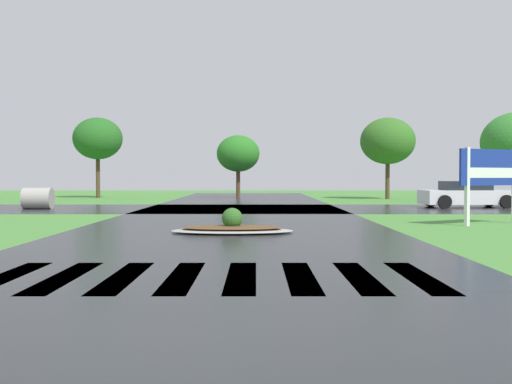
{
  "coord_description": "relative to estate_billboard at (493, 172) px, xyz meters",
  "views": [
    {
      "loc": [
        0.67,
        -4.85,
        1.55
      ],
      "look_at": [
        0.64,
        12.71,
        1.09
      ],
      "focal_mm": 43.54,
      "sensor_mm": 36.0,
      "label": 1
    }
  ],
  "objects": [
    {
      "name": "drainage_pipe_stack",
      "position": [
        -17.57,
        9.1,
        -1.18
      ],
      "size": [
        1.31,
        1.02,
        0.99
      ],
      "color": "#9E9B93",
      "rests_on": "ground"
    },
    {
      "name": "car_white_sedan",
      "position": [
        2.8,
        10.48,
        -1.06
      ],
      "size": [
        4.53,
        2.34,
        1.29
      ],
      "rotation": [
        0.0,
        0.0,
        0.08
      ],
      "color": "silver",
      "rests_on": "ground"
    },
    {
      "name": "estate_billboard",
      "position": [
        0.0,
        0.0,
        0.0
      ],
      "size": [
        2.49,
        1.48,
        2.43
      ],
      "rotation": [
        0.0,
        0.0,
        3.66
      ],
      "color": "white",
      "rests_on": "ground"
    },
    {
      "name": "median_island",
      "position": [
        -8.09,
        -2.9,
        -1.54
      ],
      "size": [
        3.3,
        1.63,
        0.68
      ],
      "color": "#9E9B93",
      "rests_on": "ground"
    },
    {
      "name": "ground_plane",
      "position": [
        -8.12,
        -14.75,
        -1.73
      ],
      "size": [
        120.0,
        120.0,
        0.1
      ],
      "primitive_type": "cube",
      "color": "#478438"
    },
    {
      "name": "asphalt_cross_road",
      "position": [
        -8.12,
        9.4,
        -1.67
      ],
      "size": [
        90.0,
        8.31,
        0.01
      ],
      "primitive_type": "cube",
      "color": "#232628",
      "rests_on": "ground"
    },
    {
      "name": "background_treeline",
      "position": [
        -1.71,
        22.42,
        2.08
      ],
      "size": [
        41.93,
        5.61,
        5.87
      ],
      "color": "#4C3823",
      "rests_on": "ground"
    },
    {
      "name": "asphalt_roadway",
      "position": [
        -8.12,
        -4.75,
        -1.67
      ],
      "size": [
        9.23,
        80.0,
        0.01
      ],
      "primitive_type": "cube",
      "color": "#232628",
      "rests_on": "ground"
    },
    {
      "name": "crosswalk_stripes",
      "position": [
        -8.12,
        -10.18,
        -1.67
      ],
      "size": [
        6.75,
        3.08,
        0.01
      ],
      "color": "white",
      "rests_on": "ground"
    }
  ]
}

